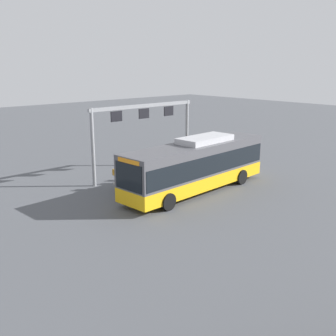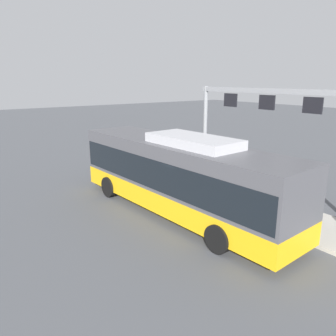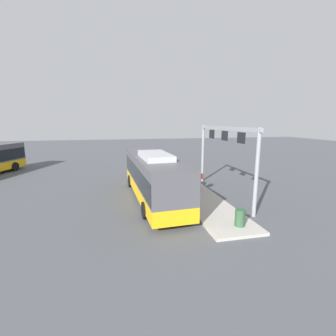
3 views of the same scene
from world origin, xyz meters
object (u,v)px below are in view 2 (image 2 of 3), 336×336
Objects in this scene: person_waiting_far at (230,173)px; person_waiting_near at (213,171)px; bus_main at (178,173)px; person_waiting_mid at (191,166)px; person_boarding at (187,165)px.

person_waiting_near is at bearing -84.23° from person_waiting_far.
person_waiting_near is 0.92m from person_waiting_far.
person_waiting_near is at bearing -70.36° from bus_main.
person_waiting_near is 1.34m from person_waiting_mid.
person_waiting_far is at bearing -84.55° from bus_main.
bus_main is at bearing -8.07° from person_waiting_far.
person_waiting_mid reaches higher than person_boarding.
bus_main is 4.13m from person_waiting_mid.
person_waiting_mid is at bearing -63.71° from person_waiting_near.
person_boarding is 1.00× the size of person_waiting_near.
person_waiting_far is (-0.85, -0.35, 0.00)m from person_waiting_near.
person_boarding is 1.04m from person_waiting_mid.
person_waiting_far is (-3.05, -0.22, 0.16)m from person_boarding.
person_waiting_near is 1.00× the size of person_waiting_mid.
person_waiting_near and person_waiting_far have the same top height.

